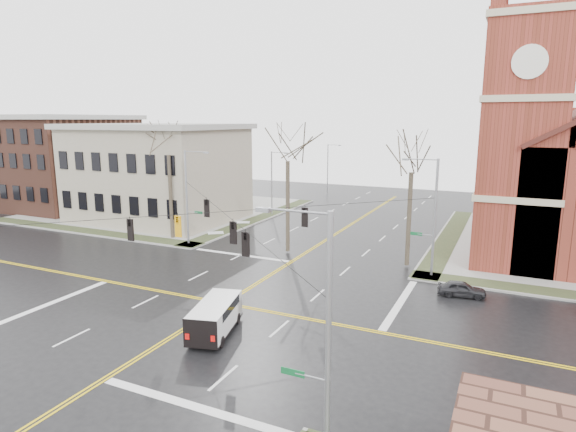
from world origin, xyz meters
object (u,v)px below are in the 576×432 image
at_px(streetlight_north_a, 273,181).
at_px(signal_pole_nw, 188,195).
at_px(signal_pole_se, 323,334).
at_px(tree_nw_far, 168,149).
at_px(tree_ne, 412,166).
at_px(streetlight_north_b, 329,167).
at_px(signal_pole_ne, 432,214).
at_px(cargo_van, 216,314).
at_px(parked_car_a, 462,289).
at_px(tree_nw_near, 288,155).

bearing_deg(streetlight_north_a, signal_pole_nw, -92.32).
distance_m(signal_pole_se, tree_nw_far, 35.63).
xyz_separation_m(tree_nw_far, tree_ne, (23.67, 0.59, -0.74)).
distance_m(streetlight_north_b, tree_nw_far, 35.74).
bearing_deg(streetlight_north_a, signal_pole_ne, -36.90).
bearing_deg(signal_pole_nw, cargo_van, -49.34).
bearing_deg(tree_ne, signal_pole_se, -85.19).
bearing_deg(tree_nw_far, parked_car_a, -9.41).
bearing_deg(streetlight_north_b, tree_ne, -60.15).
bearing_deg(signal_pole_ne, signal_pole_se, -90.00).
height_order(cargo_van, parked_car_a, cargo_van).
xyz_separation_m(signal_pole_nw, tree_nw_far, (-3.12, 1.26, 4.13)).
height_order(signal_pole_se, tree_ne, tree_ne).
relative_size(signal_pole_se, streetlight_north_a, 1.12).
bearing_deg(streetlight_north_b, signal_pole_ne, -58.95).
relative_size(streetlight_north_a, streetlight_north_b, 1.00).
bearing_deg(cargo_van, signal_pole_nw, 115.79).
bearing_deg(streetlight_north_b, cargo_van, -76.37).
bearing_deg(streetlight_north_a, tree_ne, -36.38).
bearing_deg(tree_nw_near, signal_pole_se, -62.35).
distance_m(signal_pole_nw, cargo_van, 20.73).
distance_m(signal_pole_se, streetlight_north_a, 45.20).
distance_m(tree_nw_near, tree_ne, 10.79).
relative_size(cargo_van, tree_nw_near, 0.42).
bearing_deg(cargo_van, tree_ne, 52.29).
height_order(streetlight_north_a, tree_nw_far, tree_nw_far).
distance_m(cargo_van, tree_nw_far, 24.73).
xyz_separation_m(signal_pole_nw, cargo_van, (13.27, -15.45, -3.87)).
relative_size(signal_pole_se, tree_nw_far, 0.72).
xyz_separation_m(signal_pole_se, parked_car_a, (2.73, 19.54, -4.41)).
height_order(streetlight_north_b, parked_car_a, streetlight_north_b).
bearing_deg(tree_nw_far, cargo_van, -45.55).
distance_m(signal_pole_nw, signal_pole_se, 32.28).
distance_m(signal_pole_ne, tree_nw_far, 26.12).
xyz_separation_m(signal_pole_ne, streetlight_north_b, (-21.97, 36.50, -0.48)).
bearing_deg(parked_car_a, streetlight_north_a, 42.05).
bearing_deg(cargo_van, parked_car_a, 29.84).
xyz_separation_m(streetlight_north_a, tree_nw_near, (9.12, -14.96, 4.45)).
height_order(streetlight_north_b, tree_nw_near, tree_nw_near).
relative_size(parked_car_a, tree_ne, 0.28).
height_order(tree_nw_near, tree_ne, tree_nw_near).
height_order(signal_pole_nw, cargo_van, signal_pole_nw).
distance_m(signal_pole_ne, streetlight_north_b, 42.61).
distance_m(streetlight_north_b, cargo_van, 53.56).
xyz_separation_m(streetlight_north_b, cargo_van, (12.60, -51.95, -3.38)).
bearing_deg(streetlight_north_b, streetlight_north_a, -90.00).
xyz_separation_m(signal_pole_ne, streetlight_north_a, (-21.97, 16.50, -0.48)).
bearing_deg(streetlight_north_a, cargo_van, -68.47).
bearing_deg(tree_ne, parked_car_a, -47.75).
height_order(streetlight_north_a, tree_ne, tree_ne).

